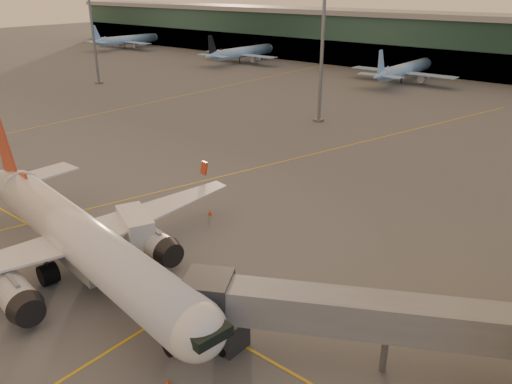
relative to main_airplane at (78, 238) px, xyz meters
The scene contains 10 objects.
ground 7.63m from the main_airplane, 25.93° to the right, with size 600.00×600.00×0.00m, color #4C4F54.
taxi_markings 41.92m from the main_airplane, 92.14° to the left, with size 100.12×173.00×0.01m.
mast_west_far 103.51m from the main_airplane, 144.90° to the left, with size 2.40×2.40×25.60m.
mast_west_near 65.66m from the main_airplane, 102.69° to the left, with size 2.40×2.40×25.60m.
distant_aircraft_row 116.27m from the main_airplane, 97.53° to the left, with size 290.00×34.00×13.00m.
main_airplane is the anchor object (origin of this frame).
jet_bridge 30.08m from the main_airplane, 14.24° to the left, with size 27.97×17.12×6.17m.
catering_truck 6.28m from the main_airplane, 84.37° to the left, with size 6.39×4.65×4.55m.
cone_wing_left 17.98m from the main_airplane, 91.10° to the left, with size 0.49×0.49×0.62m.
cone_fwd 17.88m from the main_airplane, 14.13° to the right, with size 0.41×0.41×0.53m.
Camera 1 is at (32.94, -18.26, 25.89)m, focal length 35.00 mm.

